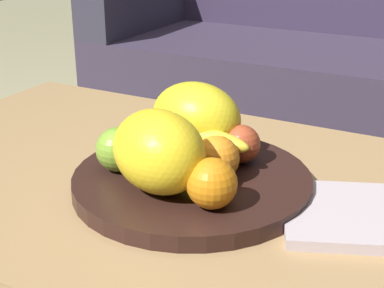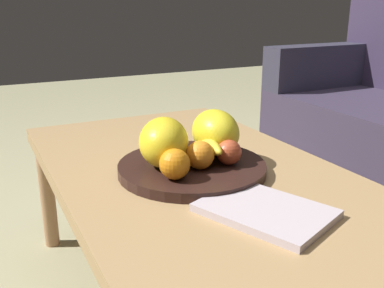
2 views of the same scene
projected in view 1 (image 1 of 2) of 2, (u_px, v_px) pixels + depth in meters
The scene contains 11 objects.
coffee_table at pixel (185, 204), 0.94m from camera, with size 1.16×0.68×0.43m.
couch at pixel (340, 71), 2.02m from camera, with size 1.70×0.70×0.90m.
fruit_bowl at pixel (192, 181), 0.89m from camera, with size 0.37×0.37×0.03m, color black.
melon_large_front at pixel (159, 151), 0.81m from camera, with size 0.16×0.12×0.12m, color yellow.
melon_smaller_beside at pixel (196, 117), 0.95m from camera, with size 0.16×0.12×0.12m, color yellow.
orange_front at pixel (212, 183), 0.77m from camera, with size 0.07×0.07×0.07m, color orange.
orange_left at pixel (217, 158), 0.85m from camera, with size 0.07×0.07×0.07m, color orange.
apple_front at pixel (241, 144), 0.92m from camera, with size 0.06×0.06×0.06m, color #B04627.
apple_left at pixel (118, 149), 0.89m from camera, with size 0.07×0.07×0.07m, color #78A632.
banana_bunch at pixel (201, 150), 0.91m from camera, with size 0.16×0.14×0.06m.
magazine at pixel (373, 216), 0.80m from camera, with size 0.25×0.18×0.02m, color #C2B3BA.
Camera 1 is at (0.40, -0.73, 0.83)m, focal length 53.65 mm.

